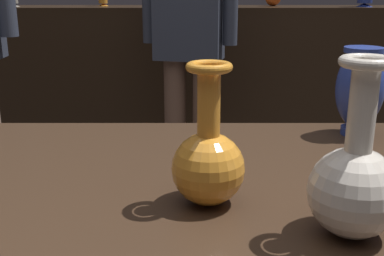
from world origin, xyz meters
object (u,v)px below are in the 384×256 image
vase_left_accent (356,183)px  visitor_center_back (190,30)px  vase_centerpiece (209,160)px  vase_tall_behind (361,88)px

vase_left_accent → visitor_center_back: 1.80m
vase_centerpiece → vase_tall_behind: vase_centerpiece is taller
vase_centerpiece → vase_left_accent: bearing=-27.4°
vase_tall_behind → visitor_center_back: 1.40m
vase_left_accent → visitor_center_back: bearing=97.0°
vase_centerpiece → vase_left_accent: (0.18, -0.09, 0.00)m
visitor_center_back → vase_left_accent: bearing=111.1°
vase_tall_behind → vase_left_accent: 0.46m
vase_left_accent → vase_tall_behind: bearing=70.9°
vase_tall_behind → visitor_center_back: size_ratio=0.12×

